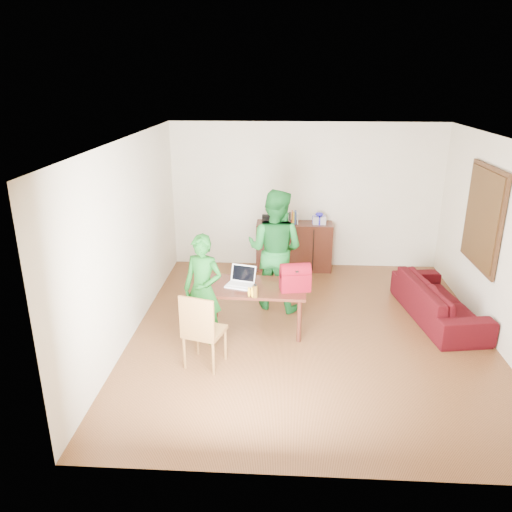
# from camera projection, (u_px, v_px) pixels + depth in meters

# --- Properties ---
(room) EXTENTS (5.20, 5.70, 2.90)m
(room) POSITION_uv_depth(u_px,v_px,m) (313.00, 243.00, 6.82)
(room) COLOR #412510
(room) RESTS_ON ground
(table) EXTENTS (1.45, 0.85, 0.67)m
(table) POSITION_uv_depth(u_px,v_px,m) (255.00, 291.00, 7.05)
(table) COLOR black
(table) RESTS_ON ground
(chair) EXTENTS (0.56, 0.55, 1.00)m
(chair) POSITION_uv_depth(u_px,v_px,m) (204.00, 344.00, 6.25)
(chair) COLOR brown
(chair) RESTS_ON ground
(person_near) EXTENTS (0.64, 0.51, 1.52)m
(person_near) POSITION_uv_depth(u_px,v_px,m) (203.00, 289.00, 6.69)
(person_near) COLOR #125116
(person_near) RESTS_ON ground
(person_far) EXTENTS (1.11, 0.99, 1.89)m
(person_far) POSITION_uv_depth(u_px,v_px,m) (275.00, 250.00, 7.66)
(person_far) COLOR #156223
(person_far) RESTS_ON ground
(laptop) EXTENTS (0.42, 0.34, 0.26)m
(laptop) POSITION_uv_depth(u_px,v_px,m) (239.00, 283.00, 7.01)
(laptop) COLOR white
(laptop) RESTS_ON table
(bananas) EXTENTS (0.15, 0.10, 0.05)m
(bananas) POSITION_uv_depth(u_px,v_px,m) (252.00, 295.00, 6.67)
(bananas) COLOR gold
(bananas) RESTS_ON table
(bottle) EXTENTS (0.07, 0.07, 0.19)m
(bottle) POSITION_uv_depth(u_px,v_px,m) (255.00, 291.00, 6.63)
(bottle) COLOR brown
(bottle) RESTS_ON table
(red_bag) EXTENTS (0.44, 0.30, 0.30)m
(red_bag) POSITION_uv_depth(u_px,v_px,m) (295.00, 280.00, 6.86)
(red_bag) COLOR maroon
(red_bag) RESTS_ON table
(sofa) EXTENTS (1.06, 2.06, 0.57)m
(sofa) POSITION_uv_depth(u_px,v_px,m) (439.00, 301.00, 7.47)
(sofa) COLOR #3B070F
(sofa) RESTS_ON ground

